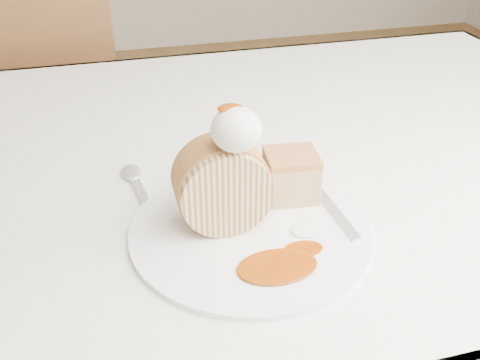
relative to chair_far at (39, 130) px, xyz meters
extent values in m
cube|color=white|center=(0.38, -0.65, 0.22)|extent=(1.40, 0.90, 0.04)
cube|color=white|center=(0.38, -0.20, 0.10)|extent=(1.40, 0.01, 0.28)
cylinder|color=brown|center=(1.00, -0.28, -0.15)|extent=(0.06, 0.06, 0.71)
cube|color=brown|center=(-0.01, 0.08, -0.08)|extent=(0.45, 0.45, 0.04)
cube|color=brown|center=(0.01, -0.10, 0.16)|extent=(0.42, 0.07, 0.44)
cylinder|color=brown|center=(0.16, 0.28, -0.30)|extent=(0.04, 0.04, 0.41)
cylinder|color=brown|center=(0.19, -0.08, -0.30)|extent=(0.04, 0.04, 0.41)
cylinder|color=white|center=(0.34, -0.86, 0.25)|extent=(0.32, 0.32, 0.01)
cylinder|color=beige|center=(0.31, -0.84, 0.30)|extent=(0.11, 0.06, 0.11)
cube|color=#B88745|center=(0.40, -0.81, 0.28)|extent=(0.07, 0.07, 0.05)
ellipsoid|color=white|center=(0.32, -0.86, 0.38)|extent=(0.06, 0.06, 0.05)
ellipsoid|color=#863405|center=(0.32, -0.85, 0.41)|extent=(0.03, 0.02, 0.01)
cube|color=silver|center=(0.45, -0.86, 0.25)|extent=(0.03, 0.17, 0.00)
cube|color=silver|center=(0.22, -0.78, 0.24)|extent=(0.05, 0.17, 0.00)
camera|label=1|loc=(0.19, -1.36, 0.64)|focal=40.00mm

